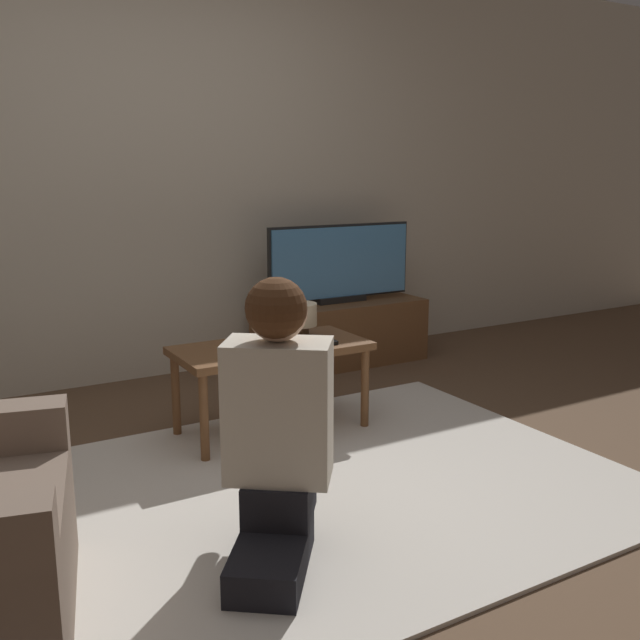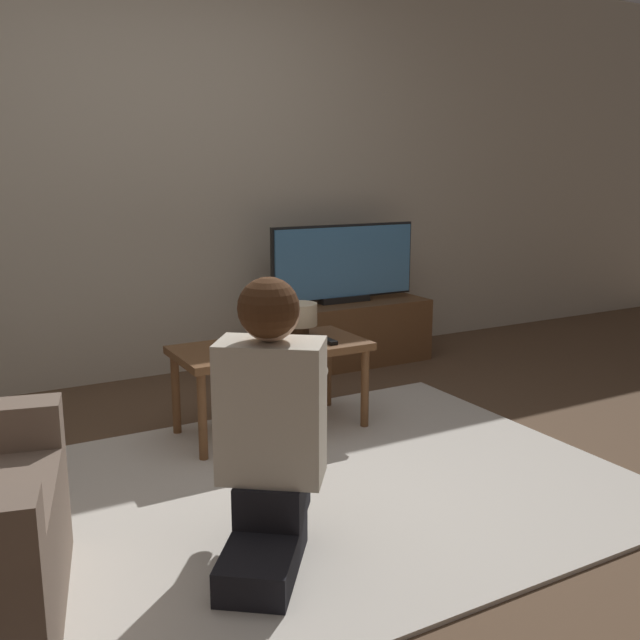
% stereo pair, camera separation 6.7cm
% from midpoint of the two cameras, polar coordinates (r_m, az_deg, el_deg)
% --- Properties ---
extents(ground_plane, '(10.00, 10.00, 0.00)m').
position_cam_midpoint_polar(ground_plane, '(2.88, -3.23, -14.03)').
color(ground_plane, brown).
extents(wall_back, '(10.00, 0.06, 2.60)m').
position_cam_midpoint_polar(wall_back, '(4.40, -15.28, 12.10)').
color(wall_back, beige).
rests_on(wall_back, ground_plane).
extents(rug, '(2.75, 1.87, 0.02)m').
position_cam_midpoint_polar(rug, '(2.88, -3.23, -13.88)').
color(rug, silver).
rests_on(rug, ground_plane).
extents(tv_stand, '(1.12, 0.43, 0.41)m').
position_cam_midpoint_polar(tv_stand, '(4.69, 1.24, -1.02)').
color(tv_stand, brown).
rests_on(tv_stand, ground_plane).
extents(tv, '(1.03, 0.08, 0.50)m').
position_cam_midpoint_polar(tv, '(4.61, 1.24, 4.58)').
color(tv, black).
rests_on(tv, tv_stand).
extents(coffee_table, '(0.92, 0.45, 0.44)m').
position_cam_midpoint_polar(coffee_table, '(3.41, -4.48, -2.81)').
color(coffee_table, brown).
rests_on(coffee_table, ground_plane).
extents(person_kneeling, '(0.66, 0.77, 0.92)m').
position_cam_midpoint_polar(person_kneeling, '(2.32, -4.23, -7.92)').
color(person_kneeling, black).
rests_on(person_kneeling, rug).
extents(table_lamp, '(0.18, 0.18, 0.17)m').
position_cam_midpoint_polar(table_lamp, '(3.52, -2.25, 0.26)').
color(table_lamp, '#4C3823').
rests_on(table_lamp, coffee_table).
extents(remote, '(0.04, 0.15, 0.02)m').
position_cam_midpoint_polar(remote, '(3.44, -0.01, -1.63)').
color(remote, black).
rests_on(remote, coffee_table).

